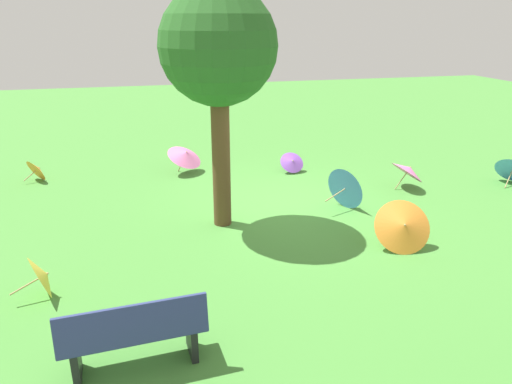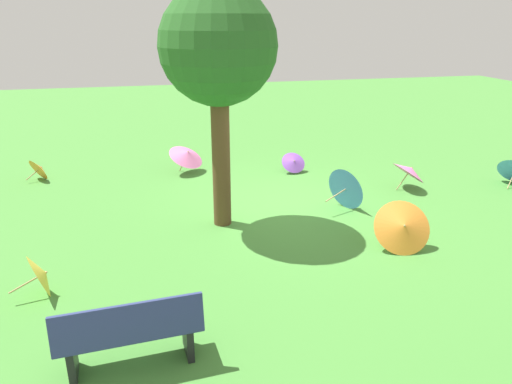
{
  "view_description": "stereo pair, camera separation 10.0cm",
  "coord_description": "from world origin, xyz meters",
  "px_view_note": "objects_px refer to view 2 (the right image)",
  "views": [
    {
      "loc": [
        2.7,
        8.87,
        3.75
      ],
      "look_at": [
        0.63,
        0.58,
        0.6
      ],
      "focal_mm": 33.35,
      "sensor_mm": 36.0,
      "label": 1
    },
    {
      "loc": [
        2.6,
        8.89,
        3.75
      ],
      "look_at": [
        0.63,
        0.58,
        0.6
      ],
      "focal_mm": 33.35,
      "sensor_mm": 36.0,
      "label": 2
    }
  ],
  "objects_px": {
    "shade_tree": "(218,50)",
    "parasol_orange_0": "(403,227)",
    "parasol_pink_0": "(410,171)",
    "parasol_purple_0": "(294,162)",
    "park_bench": "(130,333)",
    "parasol_orange_1": "(40,169)",
    "parasol_pink_1": "(187,154)",
    "parasol_blue_4": "(348,187)",
    "parasol_yellow_1": "(42,275)"
  },
  "relations": [
    {
      "from": "shade_tree",
      "to": "parasol_orange_0",
      "type": "relative_size",
      "value": 3.97
    },
    {
      "from": "parasol_pink_0",
      "to": "parasol_purple_0",
      "type": "distance_m",
      "value": 2.86
    },
    {
      "from": "park_bench",
      "to": "parasol_orange_0",
      "type": "relative_size",
      "value": 1.5
    },
    {
      "from": "parasol_pink_0",
      "to": "parasol_orange_0",
      "type": "bearing_deg",
      "value": 57.79
    },
    {
      "from": "shade_tree",
      "to": "parasol_orange_1",
      "type": "height_order",
      "value": "shade_tree"
    },
    {
      "from": "parasol_purple_0",
      "to": "parasol_pink_1",
      "type": "xyz_separation_m",
      "value": [
        2.65,
        -0.59,
        0.2
      ]
    },
    {
      "from": "park_bench",
      "to": "parasol_purple_0",
      "type": "distance_m",
      "value": 7.62
    },
    {
      "from": "shade_tree",
      "to": "parasol_orange_0",
      "type": "distance_m",
      "value": 4.34
    },
    {
      "from": "parasol_pink_0",
      "to": "parasol_blue_4",
      "type": "height_order",
      "value": "parasol_blue_4"
    },
    {
      "from": "shade_tree",
      "to": "parasol_purple_0",
      "type": "distance_m",
      "value": 4.63
    },
    {
      "from": "parasol_yellow_1",
      "to": "park_bench",
      "type": "bearing_deg",
      "value": 123.96
    },
    {
      "from": "parasol_orange_0",
      "to": "parasol_orange_1",
      "type": "xyz_separation_m",
      "value": [
        6.68,
        -5.43,
        -0.14
      ]
    },
    {
      "from": "parasol_orange_0",
      "to": "parasol_yellow_1",
      "type": "xyz_separation_m",
      "value": [
        5.68,
        0.11,
        -0.1
      ]
    },
    {
      "from": "shade_tree",
      "to": "park_bench",
      "type": "bearing_deg",
      "value": 66.2
    },
    {
      "from": "parasol_orange_0",
      "to": "parasol_purple_0",
      "type": "distance_m",
      "value": 4.58
    },
    {
      "from": "park_bench",
      "to": "shade_tree",
      "type": "xyz_separation_m",
      "value": [
        -1.66,
        -3.76,
        2.76
      ]
    },
    {
      "from": "parasol_blue_4",
      "to": "parasol_yellow_1",
      "type": "bearing_deg",
      "value": 20.67
    },
    {
      "from": "shade_tree",
      "to": "parasol_pink_0",
      "type": "relative_size",
      "value": 5.15
    },
    {
      "from": "parasol_orange_1",
      "to": "parasol_purple_0",
      "type": "relative_size",
      "value": 1.1
    },
    {
      "from": "parasol_orange_1",
      "to": "parasol_pink_1",
      "type": "distance_m",
      "value": 3.57
    },
    {
      "from": "shade_tree",
      "to": "parasol_blue_4",
      "type": "height_order",
      "value": "shade_tree"
    },
    {
      "from": "parasol_orange_0",
      "to": "parasol_purple_0",
      "type": "relative_size",
      "value": 1.72
    },
    {
      "from": "parasol_orange_0",
      "to": "parasol_pink_1",
      "type": "relative_size",
      "value": 0.89
    },
    {
      "from": "parasol_orange_1",
      "to": "parasol_blue_4",
      "type": "xyz_separation_m",
      "value": [
        -6.55,
        3.44,
        0.17
      ]
    },
    {
      "from": "parasol_yellow_1",
      "to": "parasol_pink_0",
      "type": "bearing_deg",
      "value": -158.94
    },
    {
      "from": "shade_tree",
      "to": "parasol_orange_1",
      "type": "distance_m",
      "value": 6.07
    },
    {
      "from": "parasol_orange_1",
      "to": "parasol_purple_0",
      "type": "distance_m",
      "value": 6.26
    },
    {
      "from": "park_bench",
      "to": "parasol_yellow_1",
      "type": "bearing_deg",
      "value": -56.04
    },
    {
      "from": "shade_tree",
      "to": "parasol_orange_1",
      "type": "relative_size",
      "value": 6.2
    },
    {
      "from": "park_bench",
      "to": "parasol_yellow_1",
      "type": "xyz_separation_m",
      "value": [
        1.24,
        -1.84,
        -0.13
      ]
    },
    {
      "from": "parasol_orange_1",
      "to": "parasol_pink_1",
      "type": "height_order",
      "value": "parasol_pink_1"
    },
    {
      "from": "parasol_pink_0",
      "to": "parasol_yellow_1",
      "type": "bearing_deg",
      "value": 21.06
    },
    {
      "from": "parasol_pink_1",
      "to": "parasol_purple_0",
      "type": "bearing_deg",
      "value": 167.37
    },
    {
      "from": "parasol_orange_1",
      "to": "parasol_yellow_1",
      "type": "relative_size",
      "value": 0.95
    },
    {
      "from": "park_bench",
      "to": "parasol_pink_0",
      "type": "distance_m",
      "value": 7.76
    },
    {
      "from": "parasol_orange_0",
      "to": "park_bench",
      "type": "bearing_deg",
      "value": 23.68
    },
    {
      "from": "shade_tree",
      "to": "parasol_orange_1",
      "type": "xyz_separation_m",
      "value": [
        3.9,
        -3.61,
        -2.94
      ]
    },
    {
      "from": "parasol_purple_0",
      "to": "parasol_blue_4",
      "type": "bearing_deg",
      "value": 97.88
    },
    {
      "from": "parasol_pink_0",
      "to": "parasol_pink_1",
      "type": "xyz_separation_m",
      "value": [
        4.86,
        -2.4,
        0.04
      ]
    },
    {
      "from": "parasol_pink_0",
      "to": "parasol_yellow_1",
      "type": "height_order",
      "value": "parasol_pink_0"
    },
    {
      "from": "parasol_yellow_1",
      "to": "parasol_orange_0",
      "type": "bearing_deg",
      "value": -178.93
    },
    {
      "from": "parasol_purple_0",
      "to": "parasol_pink_1",
      "type": "relative_size",
      "value": 0.52
    },
    {
      "from": "shade_tree",
      "to": "parasol_blue_4",
      "type": "bearing_deg",
      "value": -176.18
    },
    {
      "from": "parasol_orange_0",
      "to": "parasol_pink_0",
      "type": "xyz_separation_m",
      "value": [
        -1.73,
        -2.75,
        0.02
      ]
    },
    {
      "from": "parasol_orange_1",
      "to": "parasol_pink_0",
      "type": "xyz_separation_m",
      "value": [
        -8.41,
        2.68,
        0.16
      ]
    },
    {
      "from": "parasol_orange_1",
      "to": "parasol_pink_1",
      "type": "relative_size",
      "value": 0.57
    },
    {
      "from": "parasol_orange_0",
      "to": "parasol_orange_1",
      "type": "height_order",
      "value": "parasol_orange_0"
    },
    {
      "from": "parasol_orange_1",
      "to": "parasol_pink_0",
      "type": "distance_m",
      "value": 8.83
    },
    {
      "from": "parasol_purple_0",
      "to": "parasol_blue_4",
      "type": "height_order",
      "value": "parasol_blue_4"
    },
    {
      "from": "shade_tree",
      "to": "parasol_yellow_1",
      "type": "xyz_separation_m",
      "value": [
        2.9,
        1.92,
        -2.89
      ]
    }
  ]
}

